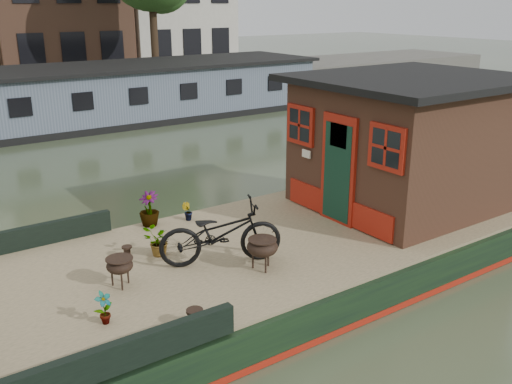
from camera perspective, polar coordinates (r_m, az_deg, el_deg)
ground at (r=10.17m, az=6.08°, el=-6.83°), size 120.00×120.00×0.00m
houseboat_hull at (r=9.31m, az=-0.14°, el=-7.35°), size 14.01×4.02×0.60m
houseboat_deck at (r=9.93m, az=6.21°, el=-3.56°), size 11.80×3.80×0.05m
bow_bulwark at (r=7.80m, az=-23.69°, el=-9.90°), size 3.00×4.00×0.35m
cabin at (r=11.06m, az=15.07°, el=5.01°), size 4.00×3.50×2.42m
bicycle at (r=8.35m, az=-3.55°, el=-4.13°), size 1.91×1.26×0.95m
potted_plant_a at (r=7.16m, az=-14.95°, el=-11.15°), size 0.26×0.21×0.42m
potted_plant_b at (r=10.16m, az=-6.88°, el=-1.95°), size 0.23×0.22×0.32m
potted_plant_c at (r=8.78m, az=-9.79°, el=-4.95°), size 0.44×0.39×0.45m
potted_plant_d at (r=9.96m, az=-10.64°, el=-1.67°), size 0.47×0.47×0.61m
brazier_front at (r=8.24m, az=0.63°, el=-6.21°), size 0.53×0.53×0.47m
brazier_rear at (r=7.99m, az=-13.42°, el=-7.80°), size 0.44×0.44×0.42m
bollard_port at (r=8.89m, az=-12.77°, el=-5.83°), size 0.15×0.15×0.18m
bollard_stbd at (r=6.95m, az=-6.13°, el=-12.45°), size 0.20×0.20×0.23m
far_houseboat at (r=22.03m, az=-18.57°, el=8.71°), size 20.40×4.40×2.11m
quay at (r=28.33m, az=-22.38°, el=9.19°), size 60.00×6.00×0.90m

